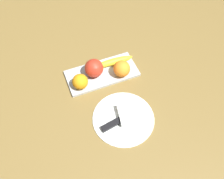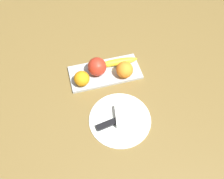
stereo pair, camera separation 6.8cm
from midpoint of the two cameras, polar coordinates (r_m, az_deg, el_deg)
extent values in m
plane|color=brown|center=(1.08, -6.09, 1.64)|extent=(2.40, 2.40, 0.00)
cube|color=#B1B8BB|center=(1.10, -4.20, 3.79)|extent=(0.32, 0.15, 0.01)
sphere|color=red|center=(1.06, -6.18, 5.00)|extent=(0.08, 0.08, 0.08)
ellipsoid|color=yellow|center=(1.11, -1.41, 6.57)|extent=(0.19, 0.04, 0.03)
sphere|color=orange|center=(1.06, 0.51, 4.92)|extent=(0.08, 0.08, 0.08)
sphere|color=orange|center=(1.03, -9.51, 1.78)|extent=(0.07, 0.07, 0.07)
cylinder|color=white|center=(0.97, 0.73, -6.96)|extent=(0.25, 0.25, 0.01)
cube|color=white|center=(0.96, 2.48, -5.89)|extent=(0.11, 0.11, 0.02)
cube|color=silver|center=(0.97, 0.98, -6.95)|extent=(0.15, 0.04, 0.00)
cube|color=black|center=(0.95, -2.14, -8.47)|extent=(0.09, 0.04, 0.01)
camera|label=1|loc=(0.03, -91.96, -2.82)|focal=38.20mm
camera|label=2|loc=(0.03, 88.04, 2.82)|focal=38.20mm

